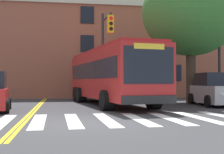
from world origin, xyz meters
TOP-DOWN VIEW (x-y plane):
  - ground_plane at (0.00, 0.00)m, footprint 120.00×120.00m
  - crosswalk at (0.86, 1.03)m, footprint 14.89×4.56m
  - lane_line_yellow_inner at (-2.11, 15.03)m, footprint 0.12×36.00m
  - lane_line_yellow_outer at (-1.95, 15.03)m, footprint 0.12×36.00m
  - city_bus at (2.09, 8.12)m, footprint 4.15×11.55m
  - car_silver_far_lane at (7.95, 6.52)m, footprint 2.39×4.41m
  - car_grey_behind_bus at (1.75, 18.64)m, footprint 2.49×4.41m
  - traffic_light_overhead at (1.95, 8.90)m, footprint 0.40×2.62m
  - street_tree_curbside_large at (7.34, 8.49)m, footprint 9.07×9.15m
  - building_facade at (1.31, 20.24)m, footprint 37.61×10.07m

SIDE VIEW (x-z plane):
  - ground_plane at x=0.00m, z-range 0.00..0.00m
  - lane_line_yellow_inner at x=-2.11m, z-range 0.00..0.01m
  - lane_line_yellow_outer at x=-1.95m, z-range 0.00..0.01m
  - crosswalk at x=0.86m, z-range 0.00..0.01m
  - car_grey_behind_bus at x=1.75m, z-range -0.10..1.80m
  - car_silver_far_lane at x=7.95m, z-range -0.09..1.79m
  - city_bus at x=2.09m, z-range 0.16..3.39m
  - traffic_light_overhead at x=1.95m, z-range 0.90..6.71m
  - building_facade at x=1.31m, z-range 0.00..8.44m
  - street_tree_curbside_large at x=7.34m, z-range 1.48..9.86m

